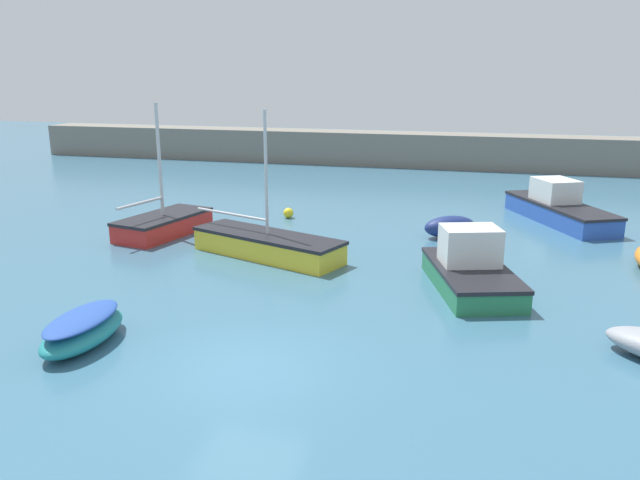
# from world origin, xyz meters

# --- Properties ---
(ground_plane) EXTENTS (120.00, 120.00, 0.20)m
(ground_plane) POSITION_xyz_m (0.00, 0.00, -0.10)
(ground_plane) COLOR #38667F
(harbor_breakwater) EXTENTS (58.62, 2.85, 2.31)m
(harbor_breakwater) POSITION_xyz_m (0.00, 32.48, 1.16)
(harbor_breakwater) COLOR slate
(harbor_breakwater) RESTS_ON ground_plane
(sailboat_twin_hulled) EXTENTS (6.32, 3.63, 5.23)m
(sailboat_twin_hulled) POSITION_xyz_m (-2.51, 8.42, 0.45)
(sailboat_twin_hulled) COLOR yellow
(sailboat_twin_hulled) RESTS_ON ground_plane
(sailboat_tall_mast) EXTENTS (2.71, 4.71, 5.31)m
(sailboat_tall_mast) POSITION_xyz_m (-7.68, 10.25, 0.46)
(sailboat_tall_mast) COLOR red
(sailboat_tall_mast) RESTS_ON ground_plane
(motorboat_with_cabin) EXTENTS (3.44, 4.97, 1.88)m
(motorboat_with_cabin) POSITION_xyz_m (4.67, 6.83, 0.62)
(motorboat_with_cabin) COLOR #287A4C
(motorboat_with_cabin) RESTS_ON ground_plane
(fishing_dinghy_green) EXTENTS (2.41, 2.06, 0.87)m
(fishing_dinghy_green) POSITION_xyz_m (3.64, 12.93, 0.44)
(fishing_dinghy_green) COLOR navy
(fishing_dinghy_green) RESTS_ON ground_plane
(rowboat_with_red_cover) EXTENTS (1.46, 2.95, 0.79)m
(rowboat_with_red_cover) POSITION_xyz_m (-4.29, 0.14, 0.40)
(rowboat_with_red_cover) COLOR teal
(rowboat_with_red_cover) RESTS_ON ground_plane
(motorboat_grey_hull) EXTENTS (4.61, 6.64, 1.85)m
(motorboat_grey_hull) POSITION_xyz_m (8.09, 17.00, 0.63)
(motorboat_grey_hull) COLOR #2D56B7
(motorboat_grey_hull) RESTS_ON ground_plane
(mooring_buoy_yellow) EXTENTS (0.47, 0.47, 0.47)m
(mooring_buoy_yellow) POSITION_xyz_m (-3.70, 14.48, 0.23)
(mooring_buoy_yellow) COLOR yellow
(mooring_buoy_yellow) RESTS_ON ground_plane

